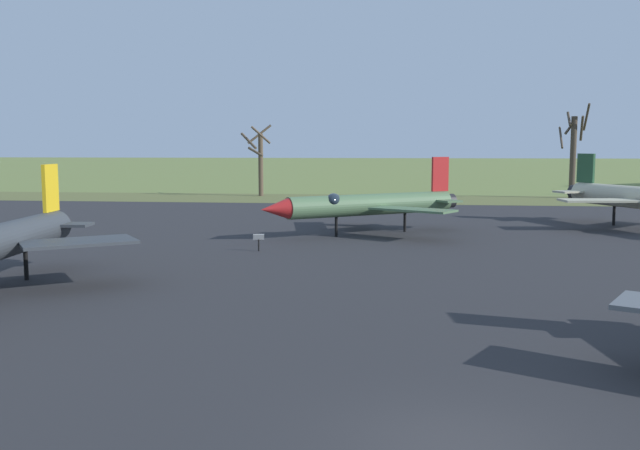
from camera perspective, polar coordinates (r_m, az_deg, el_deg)
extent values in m
plane|color=olive|center=(12.77, 11.06, -17.90)|extent=(600.00, 600.00, 0.00)
cube|color=#28282B|center=(30.99, 8.49, -3.25)|extent=(95.40, 63.12, 0.05)
cube|color=brown|center=(68.30, 7.58, 2.10)|extent=(155.40, 12.00, 0.06)
cylinder|color=black|center=(52.04, 20.52, 2.58)|extent=(1.24, 1.14, 0.99)
cube|color=#B7B293|center=(45.84, 22.14, 1.90)|extent=(4.74, 2.48, 0.13)
cube|color=#234C2D|center=(51.31, 21.21, 4.43)|extent=(0.86, 1.53, 2.02)
cube|color=#B7B293|center=(50.49, 20.08, 2.61)|extent=(2.39, 2.07, 0.13)
cube|color=#B7B293|center=(52.16, 22.28, 2.63)|extent=(2.39, 2.07, 0.13)
cylinder|color=black|center=(49.35, 23.22, 0.67)|extent=(0.19, 0.19, 1.32)
cylinder|color=black|center=(32.14, -20.86, 0.03)|extent=(0.97, 0.80, 0.90)
cube|color=#33383D|center=(26.77, -19.40, -1.35)|extent=(4.54, 4.13, 0.12)
cube|color=yellow|center=(31.33, -21.48, 2.88)|extent=(0.29, 1.38, 2.01)
cube|color=#33383D|center=(31.72, -23.06, 0.03)|extent=(1.53, 1.34, 0.12)
cube|color=#33383D|center=(30.98, -19.79, 0.03)|extent=(1.53, 1.34, 0.12)
cylinder|color=black|center=(29.22, -23.22, -3.16)|extent=(0.17, 0.17, 1.20)
cylinder|color=#4C6B47|center=(40.87, 4.31, 1.71)|extent=(9.73, 7.41, 1.27)
cone|color=#B21E1E|center=(37.83, -3.79, 1.32)|extent=(2.03, 1.91, 1.17)
cylinder|color=black|center=(44.26, 10.60, 1.98)|extent=(1.08, 1.13, 0.89)
ellipsoid|color=#19232D|center=(39.49, 1.12, 2.07)|extent=(0.85, 1.61, 0.80)
cube|color=#4C6B47|center=(43.83, 3.04, 1.92)|extent=(2.70, 5.01, 0.12)
cube|color=#4C6B47|center=(38.85, 7.69, 1.28)|extent=(5.03, 3.98, 0.12)
cube|color=#B21E1E|center=(43.73, 9.95, 4.19)|extent=(1.09, 0.84, 2.15)
cube|color=#4C6B47|center=(44.50, 8.94, 2.16)|extent=(1.82, 1.90, 0.12)
cube|color=#4C6B47|center=(42.94, 10.56, 1.98)|extent=(1.82, 1.90, 0.12)
cylinder|color=black|center=(39.74, 1.36, -0.19)|extent=(0.17, 0.17, 1.19)
cylinder|color=black|center=(42.35, 7.05, 0.18)|extent=(0.17, 0.17, 1.19)
cylinder|color=black|center=(34.42, -5.11, -1.73)|extent=(0.08, 0.08, 0.63)
cube|color=white|center=(34.36, -5.12, -0.99)|extent=(0.57, 0.30, 0.30)
cylinder|color=brown|center=(72.64, -4.94, 4.96)|extent=(0.50, 0.50, 6.56)
cylinder|color=brown|center=(71.90, -5.95, 6.97)|extent=(2.20, 2.38, 1.74)
cylinder|color=brown|center=(71.91, -5.38, 6.07)|extent=(1.81, 1.03, 1.06)
cylinder|color=brown|center=(71.67, -4.94, 7.46)|extent=(2.05, 0.70, 1.87)
cylinder|color=brown|center=(73.84, -5.06, 7.51)|extent=(2.55, 0.98, 2.11)
cylinder|color=#42382D|center=(73.78, 20.26, 5.27)|extent=(0.59, 0.59, 8.25)
cylinder|color=#42382D|center=(74.22, 20.05, 7.62)|extent=(1.29, 0.90, 1.44)
cylinder|color=#42382D|center=(73.85, 20.91, 7.51)|extent=(0.51, 1.67, 2.47)
cylinder|color=#42382D|center=(73.69, 19.97, 8.29)|extent=(0.27, 1.28, 1.48)
cylinder|color=#42382D|center=(73.61, 19.38, 6.87)|extent=(0.43, 2.59, 2.24)
cylinder|color=#42382D|center=(74.03, 21.26, 8.35)|extent=(0.40, 2.45, 2.64)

